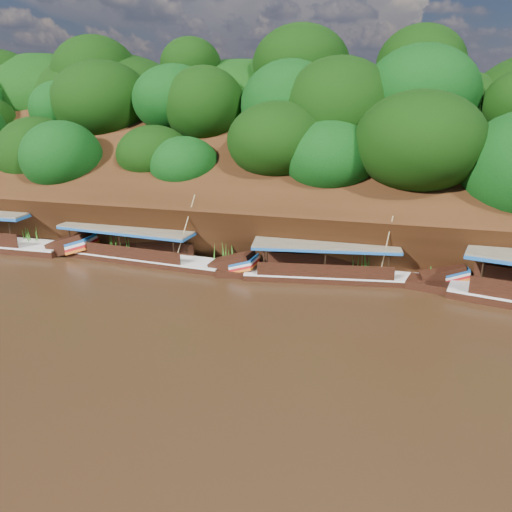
{
  "coord_description": "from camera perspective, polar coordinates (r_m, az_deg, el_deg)",
  "views": [
    {
      "loc": [
        3.45,
        -19.72,
        10.8
      ],
      "look_at": [
        -3.77,
        7.0,
        1.55
      ],
      "focal_mm": 35.0,
      "sensor_mm": 36.0,
      "label": 1
    }
  ],
  "objects": [
    {
      "name": "reeds",
      "position": [
        31.72,
        0.74,
        0.3
      ],
      "size": [
        51.28,
        2.23,
        2.03
      ],
      "color": "#2D721C",
      "rests_on": "ground"
    },
    {
      "name": "riverbank",
      "position": [
        43.51,
        10.31,
        6.37
      ],
      "size": [
        120.0,
        30.06,
        19.4
      ],
      "color": "black",
      "rests_on": "ground"
    },
    {
      "name": "boat_1",
      "position": [
        30.18,
        10.37,
        -1.78
      ],
      "size": [
        13.04,
        3.67,
        4.59
      ],
      "rotation": [
        0.0,
        0.0,
        0.14
      ],
      "color": "black",
      "rests_on": "ground"
    },
    {
      "name": "ground",
      "position": [
        22.75,
        4.64,
        -9.93
      ],
      "size": [
        160.0,
        160.0,
        0.0
      ],
      "primitive_type": "plane",
      "color": "black",
      "rests_on": "ground"
    },
    {
      "name": "boat_2",
      "position": [
        33.49,
        -12.23,
        0.14
      ],
      "size": [
        14.31,
        3.09,
        5.1
      ],
      "rotation": [
        0.0,
        0.0,
        -0.08
      ],
      "color": "black",
      "rests_on": "ground"
    }
  ]
}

